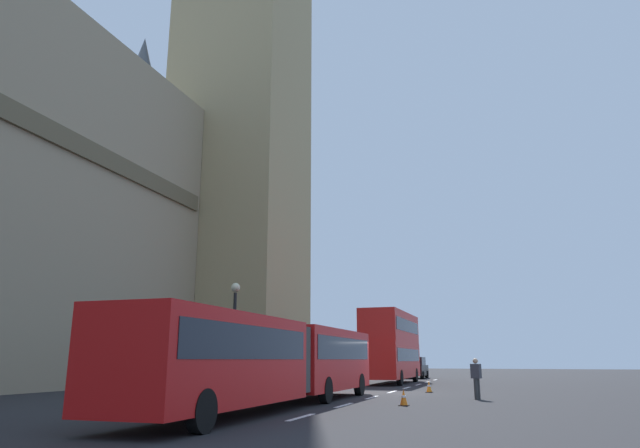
# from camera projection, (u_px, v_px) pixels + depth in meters

# --- Properties ---
(ground_plane) EXTENTS (160.00, 160.00, 0.00)m
(ground_plane) POSITION_uv_depth(u_px,v_px,m) (388.00, 393.00, 28.04)
(ground_plane) COLOR #262628
(lane_centre_marking) EXTENTS (34.40, 0.16, 0.01)m
(lane_centre_marking) POSITION_uv_depth(u_px,v_px,m) (400.00, 390.00, 31.12)
(lane_centre_marking) COLOR silver
(lane_centre_marking) RESTS_ON ground_plane
(articulated_bus) EXTENTS (17.84, 2.54, 2.90)m
(articulated_bus) POSITION_uv_depth(u_px,v_px,m) (278.00, 356.00, 20.04)
(articulated_bus) COLOR red
(articulated_bus) RESTS_ON ground_plane
(double_decker_bus) EXTENTS (10.05, 2.54, 4.90)m
(double_decker_bus) POSITION_uv_depth(u_px,v_px,m) (391.00, 344.00, 39.86)
(double_decker_bus) COLOR red
(double_decker_bus) RESTS_ON ground_plane
(sedan_lead) EXTENTS (4.40, 1.86, 1.85)m
(sedan_lead) POSITION_uv_depth(u_px,v_px,m) (415.00, 368.00, 50.10)
(sedan_lead) COLOR black
(sedan_lead) RESTS_ON ground_plane
(traffic_cone_west) EXTENTS (0.36, 0.36, 0.58)m
(traffic_cone_west) POSITION_uv_depth(u_px,v_px,m) (404.00, 398.00, 20.38)
(traffic_cone_west) COLOR black
(traffic_cone_west) RESTS_ON ground_plane
(traffic_cone_middle) EXTENTS (0.36, 0.36, 0.58)m
(traffic_cone_middle) POSITION_uv_depth(u_px,v_px,m) (429.00, 387.00, 28.62)
(traffic_cone_middle) COLOR black
(traffic_cone_middle) RESTS_ON ground_plane
(street_lamp) EXTENTS (0.44, 0.44, 5.27)m
(street_lamp) POSITION_uv_depth(u_px,v_px,m) (234.00, 329.00, 26.69)
(street_lamp) COLOR black
(street_lamp) RESTS_ON ground_plane
(pedestrian_near_cones) EXTENTS (0.38, 0.46, 1.69)m
(pedestrian_near_cones) POSITION_uv_depth(u_px,v_px,m) (476.00, 377.00, 23.74)
(pedestrian_near_cones) COLOR #333333
(pedestrian_near_cones) RESTS_ON ground_plane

